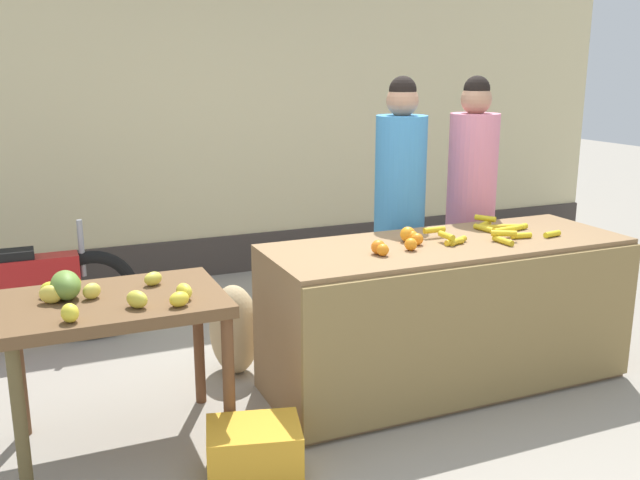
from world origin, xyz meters
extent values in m
plane|color=gray|center=(0.00, 0.00, 0.00)|extent=(24.00, 24.00, 0.00)
cube|color=beige|center=(0.00, 2.88, 1.57)|extent=(8.23, 0.20, 3.14)
cube|color=#3F3833|center=(0.00, 2.77, 0.18)|extent=(8.23, 0.04, 0.36)
cube|color=olive|center=(0.53, 0.00, 0.45)|extent=(2.18, 0.78, 0.89)
cube|color=olive|center=(0.53, -0.41, 0.45)|extent=(2.18, 0.03, 0.83)
cube|color=brown|center=(-1.39, 0.00, 0.77)|extent=(1.05, 0.72, 0.06)
cylinder|color=brown|center=(-1.86, -0.31, 0.37)|extent=(0.06, 0.06, 0.74)
cylinder|color=brown|center=(-0.91, -0.31, 0.37)|extent=(0.06, 0.06, 0.74)
cylinder|color=brown|center=(-1.86, 0.31, 0.37)|extent=(0.06, 0.06, 0.74)
cylinder|color=brown|center=(-0.91, 0.31, 0.37)|extent=(0.06, 0.06, 0.74)
cylinder|color=gold|center=(0.96, 0.23, 0.91)|extent=(0.15, 0.11, 0.04)
cylinder|color=gold|center=(1.18, -0.15, 0.91)|extent=(0.13, 0.06, 0.04)
cylinder|color=gold|center=(0.96, 0.14, 0.91)|extent=(0.15, 0.08, 0.04)
cylinder|color=yellow|center=(0.98, -0.11, 0.91)|extent=(0.13, 0.06, 0.04)
cylinder|color=gold|center=(1.08, 0.10, 0.91)|extent=(0.15, 0.09, 0.04)
cylinder|color=gold|center=(0.56, -0.07, 0.91)|extent=(0.16, 0.11, 0.04)
cylinder|color=gold|center=(0.52, -0.08, 0.91)|extent=(0.13, 0.06, 0.04)
cylinder|color=gold|center=(0.80, -0.17, 0.91)|extent=(0.04, 0.16, 0.04)
cylinder|color=yellow|center=(1.12, 0.08, 0.91)|extent=(0.14, 0.07, 0.04)
cylinder|color=gold|center=(0.89, 0.14, 0.91)|extent=(0.06, 0.16, 0.04)
cylinder|color=yellow|center=(0.84, -0.12, 0.94)|extent=(0.15, 0.11, 0.04)
cylinder|color=gold|center=(0.49, -0.04, 0.94)|extent=(0.04, 0.13, 0.04)
cylinder|color=gold|center=(0.99, 0.27, 0.94)|extent=(0.10, 0.13, 0.04)
cylinder|color=gold|center=(0.51, 0.11, 0.94)|extent=(0.14, 0.04, 0.04)
cylinder|color=yellow|center=(0.89, -0.05, 0.94)|extent=(0.16, 0.06, 0.04)
sphere|color=orange|center=(0.23, -0.09, 0.93)|extent=(0.07, 0.07, 0.07)
sphere|color=orange|center=(0.31, 0.09, 0.94)|extent=(0.09, 0.09, 0.09)
sphere|color=orange|center=(0.02, -0.09, 0.93)|extent=(0.08, 0.08, 0.08)
sphere|color=orange|center=(0.32, 0.06, 0.93)|extent=(0.07, 0.07, 0.07)
sphere|color=orange|center=(0.32, 0.00, 0.93)|extent=(0.07, 0.07, 0.07)
sphere|color=orange|center=(0.03, -0.13, 0.93)|extent=(0.07, 0.07, 0.07)
ellipsoid|color=yellow|center=(-1.12, -0.25, 0.83)|extent=(0.12, 0.11, 0.07)
ellipsoid|color=yellow|center=(-1.61, -0.27, 0.84)|extent=(0.09, 0.10, 0.09)
ellipsoid|color=yellow|center=(-1.67, 0.12, 0.84)|extent=(0.14, 0.12, 0.08)
ellipsoid|color=yellow|center=(-1.08, -0.16, 0.84)|extent=(0.09, 0.12, 0.08)
ellipsoid|color=gold|center=(-1.31, -0.19, 0.84)|extent=(0.13, 0.14, 0.08)
ellipsoid|color=gold|center=(-1.18, 0.13, 0.83)|extent=(0.13, 0.12, 0.07)
ellipsoid|color=#DDCD4A|center=(-1.49, 0.03, 0.84)|extent=(0.11, 0.10, 0.08)
ellipsoid|color=#EAD34C|center=(-1.68, 0.03, 0.84)|extent=(0.13, 0.11, 0.09)
ellipsoid|color=yellow|center=(-1.58, 0.21, 0.83)|extent=(0.12, 0.09, 0.07)
ellipsoid|color=olive|center=(-1.60, 0.07, 0.87)|extent=(0.15, 0.23, 0.14)
cylinder|color=#33333D|center=(0.56, 0.64, 0.36)|extent=(0.29, 0.29, 0.71)
cylinder|color=#3F8CCC|center=(0.56, 0.64, 1.15)|extent=(0.34, 0.34, 0.87)
sphere|color=tan|center=(0.56, 0.64, 1.68)|extent=(0.21, 0.21, 0.21)
sphere|color=black|center=(0.56, 0.64, 1.75)|extent=(0.18, 0.18, 0.18)
cylinder|color=#33333D|center=(1.14, 0.64, 0.36)|extent=(0.29, 0.29, 0.71)
cylinder|color=pink|center=(1.14, 0.64, 1.15)|extent=(0.34, 0.34, 0.87)
sphere|color=tan|center=(1.14, 0.64, 1.68)|extent=(0.21, 0.21, 0.21)
sphere|color=black|center=(1.14, 0.64, 1.75)|extent=(0.18, 0.18, 0.18)
torus|color=black|center=(-1.37, 1.56, 0.33)|extent=(0.65, 0.09, 0.65)
cube|color=#A51919|center=(-1.84, 1.56, 0.51)|extent=(0.80, 0.18, 0.28)
cylinder|color=gray|center=(-1.42, 1.56, 0.68)|extent=(0.04, 0.04, 0.40)
cube|color=gold|center=(-0.86, -0.54, 0.13)|extent=(0.51, 0.42, 0.26)
ellipsoid|color=tan|center=(-0.61, 0.62, 0.29)|extent=(0.37, 0.42, 0.58)
camera|label=1|loc=(-1.74, -3.40, 1.91)|focal=39.42mm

